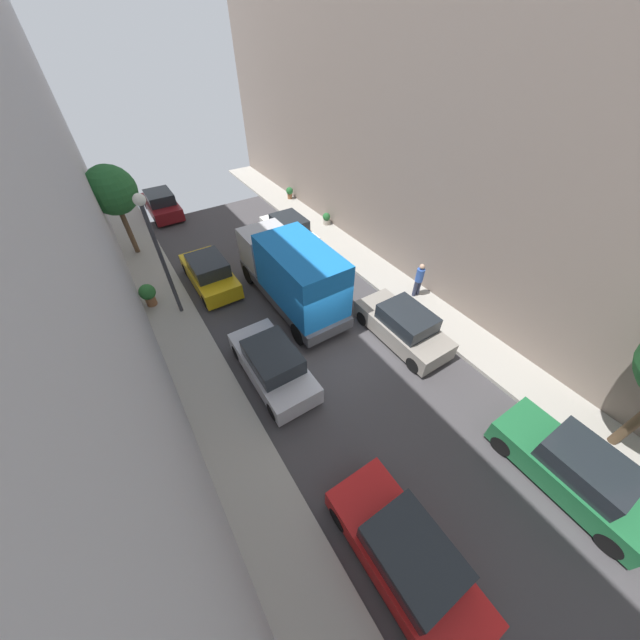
# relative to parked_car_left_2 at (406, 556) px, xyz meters

# --- Properties ---
(ground) EXTENTS (32.00, 32.00, 0.00)m
(ground) POSITION_rel_parked_car_left_2_xyz_m (2.70, 6.57, -0.72)
(ground) COLOR #423F42
(sidewalk_left) EXTENTS (2.00, 44.00, 0.15)m
(sidewalk_left) POSITION_rel_parked_car_left_2_xyz_m (-2.30, 6.57, -0.64)
(sidewalk_left) COLOR #A8A399
(sidewalk_left) RESTS_ON ground
(sidewalk_right) EXTENTS (2.00, 44.00, 0.15)m
(sidewalk_right) POSITION_rel_parked_car_left_2_xyz_m (7.70, 6.57, -0.64)
(sidewalk_right) COLOR #A8A399
(sidewalk_right) RESTS_ON ground
(building_right) EXTENTS (6.00, 44.00, 14.48)m
(building_right) POSITION_rel_parked_car_left_2_xyz_m (11.70, 6.57, 6.52)
(building_right) COLOR gray
(building_right) RESTS_ON ground
(parked_car_left_2) EXTENTS (1.78, 4.20, 1.57)m
(parked_car_left_2) POSITION_rel_parked_car_left_2_xyz_m (0.00, 0.00, 0.00)
(parked_car_left_2) COLOR red
(parked_car_left_2) RESTS_ON ground
(parked_car_left_3) EXTENTS (1.78, 4.20, 1.57)m
(parked_car_left_3) POSITION_rel_parked_car_left_2_xyz_m (0.00, 6.92, 0.00)
(parked_car_left_3) COLOR silver
(parked_car_left_3) RESTS_ON ground
(parked_car_left_4) EXTENTS (1.78, 4.20, 1.57)m
(parked_car_left_4) POSITION_rel_parked_car_left_2_xyz_m (0.00, 13.76, 0.00)
(parked_car_left_4) COLOR gold
(parked_car_left_4) RESTS_ON ground
(parked_car_left_5) EXTENTS (1.78, 4.20, 1.57)m
(parked_car_left_5) POSITION_rel_parked_car_left_2_xyz_m (0.00, 23.23, 0.00)
(parked_car_left_5) COLOR maroon
(parked_car_left_5) RESTS_ON ground
(parked_car_right_1) EXTENTS (1.78, 4.20, 1.57)m
(parked_car_right_1) POSITION_rel_parked_car_left_2_xyz_m (5.40, -1.10, 0.00)
(parked_car_right_1) COLOR #1E6638
(parked_car_right_1) RESTS_ON ground
(parked_car_right_2) EXTENTS (1.78, 4.20, 1.57)m
(parked_car_right_2) POSITION_rel_parked_car_left_2_xyz_m (5.40, 5.80, 0.00)
(parked_car_right_2) COLOR gray
(parked_car_right_2) RESTS_ON ground
(parked_car_right_3) EXTENTS (1.78, 4.20, 1.57)m
(parked_car_right_3) POSITION_rel_parked_car_left_2_xyz_m (5.40, 15.44, 0.00)
(parked_car_right_3) COLOR white
(parked_car_right_3) RESTS_ON ground
(delivery_truck) EXTENTS (2.26, 6.60, 3.38)m
(delivery_truck) POSITION_rel_parked_car_left_2_xyz_m (2.70, 10.17, 1.07)
(delivery_truck) COLOR #4C4C51
(delivery_truck) RESTS_ON ground
(pedestrian) EXTENTS (0.40, 0.36, 1.72)m
(pedestrian) POSITION_rel_parked_car_left_2_xyz_m (7.91, 7.49, 0.35)
(pedestrian) COLOR #2D334C
(pedestrian) RESTS_ON sidewalk_right
(street_tree_0) EXTENTS (2.41, 2.41, 4.70)m
(street_tree_0) POSITION_rel_parked_car_left_2_xyz_m (-2.54, 18.90, 2.90)
(street_tree_0) COLOR brown
(street_tree_0) RESTS_ON sidewalk_left
(potted_plant_0) EXTENTS (0.48, 0.48, 0.74)m
(potted_plant_0) POSITION_rel_parked_car_left_2_xyz_m (8.32, 15.83, -0.18)
(potted_plant_0) COLOR #B2A899
(potted_plant_0) RESTS_ON sidewalk_right
(potted_plant_1) EXTENTS (0.50, 0.50, 0.81)m
(potted_plant_1) POSITION_rel_parked_car_left_2_xyz_m (8.30, 20.58, -0.10)
(potted_plant_1) COLOR brown
(potted_plant_1) RESTS_ON sidewalk_right
(potted_plant_2) EXTENTS (0.72, 0.72, 1.08)m
(potted_plant_2) POSITION_rel_parked_car_left_2_xyz_m (-2.91, 13.64, 0.05)
(potted_plant_2) COLOR brown
(potted_plant_2) RESTS_ON sidewalk_left
(lamp_post) EXTENTS (0.44, 0.44, 5.39)m
(lamp_post) POSITION_rel_parked_car_left_2_xyz_m (-1.90, 12.46, 2.99)
(lamp_post) COLOR #333338
(lamp_post) RESTS_ON sidewalk_left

